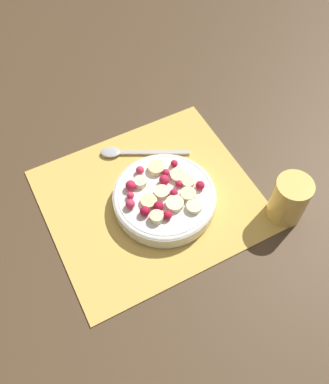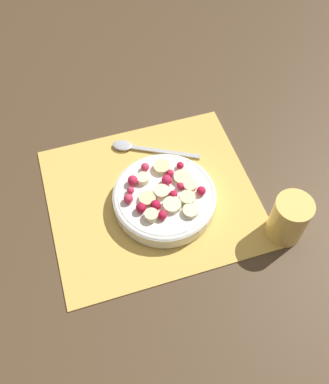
# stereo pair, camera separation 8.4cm
# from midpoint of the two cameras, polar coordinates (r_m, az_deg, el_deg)

# --- Properties ---
(ground_plane) EXTENTS (3.00, 3.00, 0.00)m
(ground_plane) POSITION_cam_midpoint_polar(r_m,az_deg,el_deg) (0.89, 1.02, -0.94)
(ground_plane) COLOR #4C3823
(placemat) EXTENTS (0.42, 0.38, 0.01)m
(placemat) POSITION_cam_midpoint_polar(r_m,az_deg,el_deg) (0.88, 1.02, -0.84)
(placemat) COLOR #E0B251
(placemat) RESTS_ON ground_plane
(fruit_bowl) EXTENTS (0.21, 0.21, 0.05)m
(fruit_bowl) POSITION_cam_midpoint_polar(r_m,az_deg,el_deg) (0.86, 2.79, -0.91)
(fruit_bowl) COLOR silver
(fruit_bowl) RESTS_ON placemat
(spoon) EXTENTS (0.18, 0.11, 0.01)m
(spoon) POSITION_cam_midpoint_polar(r_m,az_deg,el_deg) (0.95, -1.12, 5.76)
(spoon) COLOR #B2B2B7
(spoon) RESTS_ON placemat
(drinking_glass) EXTENTS (0.07, 0.07, 0.10)m
(drinking_glass) POSITION_cam_midpoint_polar(r_m,az_deg,el_deg) (0.85, 19.01, -3.64)
(drinking_glass) COLOR #F4CC66
(drinking_glass) RESTS_ON ground_plane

